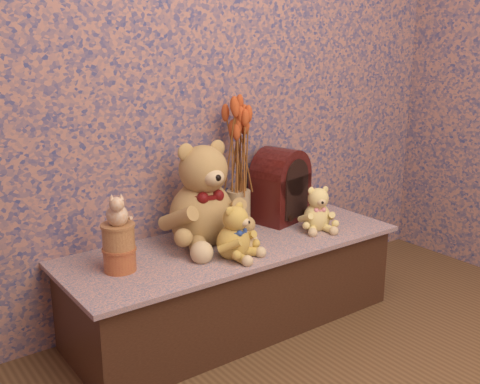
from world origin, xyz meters
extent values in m
cube|color=#394275|center=(0.00, 1.50, 1.30)|extent=(3.00, 0.10, 2.60)
cube|color=#3D587D|center=(0.00, 1.23, 0.19)|extent=(1.51, 0.57, 0.39)
cylinder|color=tan|center=(0.13, 1.36, 0.48)|extent=(0.12, 0.12, 0.18)
cylinder|color=#D1843D|center=(-0.53, 1.23, 0.43)|extent=(0.15, 0.15, 0.09)
cylinder|color=tan|center=(-0.53, 1.23, 0.53)|extent=(0.15, 0.15, 0.09)
camera|label=1|loc=(-1.35, -0.67, 1.26)|focal=42.41mm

